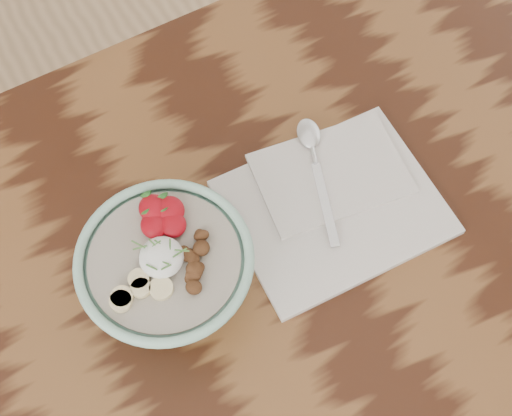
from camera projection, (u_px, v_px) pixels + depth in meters
The scene contains 4 objects.
table at pixel (173, 384), 89.00cm from camera, with size 160.00×90.00×75.00cm.
breakfast_bowl at pixel (168, 272), 78.81cm from camera, with size 19.25×19.25×12.60cm.
napkin at pixel (333, 200), 89.50cm from camera, with size 26.38×22.47×1.57cm.
spoon at pixel (313, 151), 91.23cm from camera, with size 8.28×18.13×0.97cm.
Camera 1 is at (-1.02, -22.80, 155.12)cm, focal length 50.00 mm.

